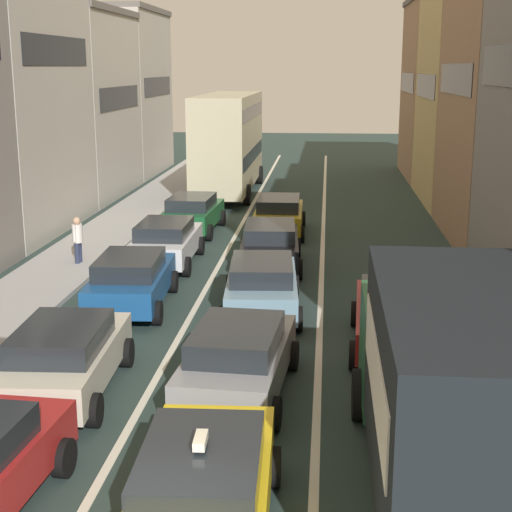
# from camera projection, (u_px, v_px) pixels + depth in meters

# --- Properties ---
(sidewalk_left) EXTENTS (2.60, 64.00, 0.14)m
(sidewalk_left) POSITION_uv_depth(u_px,v_px,m) (97.00, 241.00, 28.85)
(sidewalk_left) COLOR #A8A8A8
(sidewalk_left) RESTS_ON ground
(lane_stripe_left) EXTENTS (0.16, 60.00, 0.01)m
(lane_stripe_left) POSITION_uv_depth(u_px,v_px,m) (230.00, 246.00, 28.43)
(lane_stripe_left) COLOR silver
(lane_stripe_left) RESTS_ON ground
(lane_stripe_right) EXTENTS (0.16, 60.00, 0.01)m
(lane_stripe_right) POSITION_uv_depth(u_px,v_px,m) (323.00, 247.00, 28.12)
(lane_stripe_right) COLOR silver
(lane_stripe_right) RESTS_ON ground
(removalist_box_truck) EXTENTS (2.70, 7.71, 3.58)m
(removalist_box_truck) POSITION_uv_depth(u_px,v_px,m) (456.00, 386.00, 11.02)
(removalist_box_truck) COLOR #1E5933
(removalist_box_truck) RESTS_ON ground
(taxi_centre_lane_front) EXTENTS (2.19, 4.36, 1.66)m
(taxi_centre_lane_front) POSITION_uv_depth(u_px,v_px,m) (203.00, 489.00, 10.55)
(taxi_centre_lane_front) COLOR yellow
(taxi_centre_lane_front) RESTS_ON ground
(sedan_centre_lane_second) EXTENTS (2.30, 4.41, 1.49)m
(sedan_centre_lane_second) POSITION_uv_depth(u_px,v_px,m) (238.00, 358.00, 15.30)
(sedan_centre_lane_second) COLOR gray
(sedan_centre_lane_second) RESTS_ON ground
(wagon_left_lane_second) EXTENTS (2.23, 4.38, 1.49)m
(wagon_left_lane_second) POSITION_uv_depth(u_px,v_px,m) (65.00, 357.00, 15.36)
(wagon_left_lane_second) COLOR beige
(wagon_left_lane_second) RESTS_ON ground
(hatchback_centre_lane_third) EXTENTS (2.30, 4.41, 1.49)m
(hatchback_centre_lane_third) POSITION_uv_depth(u_px,v_px,m) (262.00, 285.00, 20.45)
(hatchback_centre_lane_third) COLOR #759EB7
(hatchback_centre_lane_third) RESTS_ON ground
(sedan_left_lane_third) EXTENTS (2.25, 4.39, 1.49)m
(sedan_left_lane_third) POSITION_uv_depth(u_px,v_px,m) (131.00, 280.00, 20.93)
(sedan_left_lane_third) COLOR #194C8C
(sedan_left_lane_third) RESTS_ON ground
(coupe_centre_lane_fourth) EXTENTS (2.26, 4.39, 1.49)m
(coupe_centre_lane_fourth) POSITION_uv_depth(u_px,v_px,m) (270.00, 244.00, 25.15)
(coupe_centre_lane_fourth) COLOR black
(coupe_centre_lane_fourth) RESTS_ON ground
(sedan_left_lane_fourth) EXTENTS (2.11, 4.32, 1.49)m
(sedan_left_lane_fourth) POSITION_uv_depth(u_px,v_px,m) (166.00, 241.00, 25.49)
(sedan_left_lane_fourth) COLOR silver
(sedan_left_lane_fourth) RESTS_ON ground
(sedan_centre_lane_fifth) EXTENTS (2.12, 4.33, 1.49)m
(sedan_centre_lane_fifth) POSITION_uv_depth(u_px,v_px,m) (279.00, 214.00, 30.19)
(sedan_centre_lane_fifth) COLOR #B29319
(sedan_centre_lane_fifth) RESTS_ON ground
(sedan_left_lane_fifth) EXTENTS (2.18, 4.36, 1.49)m
(sedan_left_lane_fifth) POSITION_uv_depth(u_px,v_px,m) (193.00, 213.00, 30.49)
(sedan_left_lane_fifth) COLOR #19592D
(sedan_left_lane_fifth) RESTS_ON ground
(sedan_right_lane_behind_truck) EXTENTS (2.21, 4.37, 1.49)m
(sedan_right_lane_behind_truck) POSITION_uv_depth(u_px,v_px,m) (395.00, 316.00, 17.89)
(sedan_right_lane_behind_truck) COLOR #A51E1E
(sedan_right_lane_behind_truck) RESTS_ON ground
(bus_mid_queue_primary) EXTENTS (2.80, 10.50, 5.06)m
(bus_mid_queue_primary) POSITION_uv_depth(u_px,v_px,m) (229.00, 139.00, 39.29)
(bus_mid_queue_primary) COLOR #BFB793
(bus_mid_queue_primary) RESTS_ON ground
(pedestrian_near_kerb) EXTENTS (0.34, 0.54, 1.66)m
(pedestrian_near_kerb) POSITION_uv_depth(u_px,v_px,m) (78.00, 239.00, 25.23)
(pedestrian_near_kerb) COLOR #262D47
(pedestrian_near_kerb) RESTS_ON ground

